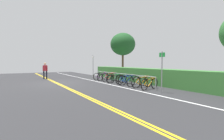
{
  "coord_description": "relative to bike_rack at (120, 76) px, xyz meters",
  "views": [
    {
      "loc": [
        13.75,
        -3.03,
        1.66
      ],
      "look_at": [
        2.91,
        3.55,
        1.08
      ],
      "focal_mm": 26.39,
      "sensor_mm": 36.0,
      "label": 1
    }
  ],
  "objects": [
    {
      "name": "bicycle_2",
      "position": [
        -1.84,
        0.11,
        -0.24
      ],
      "size": [
        0.58,
        1.82,
        0.79
      ],
      "color": "black",
      "rests_on": "ground_plane"
    },
    {
      "name": "centre_line_yellow_inner",
      "position": [
        -2.95,
        -4.35,
        -0.61
      ],
      "size": [
        27.89,
        0.1,
        0.0
      ],
      "primitive_type": "cube",
      "color": "gold",
      "rests_on": "ground_plane"
    },
    {
      "name": "sign_post_far",
      "position": [
        4.53,
        -0.3,
        0.75
      ],
      "size": [
        0.36,
        0.06,
        2.26
      ],
      "color": "gray",
      "rests_on": "ground_plane"
    },
    {
      "name": "bike_lane_stripe_white",
      "position": [
        -2.95,
        -1.04,
        -0.61
      ],
      "size": [
        27.89,
        0.12,
        0.0
      ],
      "primitive_type": "cube",
      "color": "white",
      "rests_on": "ground_plane"
    },
    {
      "name": "sign_post_near",
      "position": [
        -4.62,
        -0.22,
        0.84
      ],
      "size": [
        0.36,
        0.06,
        2.42
      ],
      "color": "gray",
      "rests_on": "ground_plane"
    },
    {
      "name": "tree_near_left",
      "position": [
        -5.51,
        4.11,
        3.23
      ],
      "size": [
        2.98,
        2.98,
        5.2
      ],
      "color": "brown",
      "rests_on": "ground_plane"
    },
    {
      "name": "centre_line_yellow_outer",
      "position": [
        -2.95,
        -4.19,
        -0.61
      ],
      "size": [
        27.89,
        0.1,
        0.0
      ],
      "primitive_type": "cube",
      "color": "gold",
      "rests_on": "ground_plane"
    },
    {
      "name": "bicycle_7",
      "position": [
        1.9,
        0.12,
        -0.29
      ],
      "size": [
        0.46,
        1.69,
        0.68
      ],
      "color": "black",
      "rests_on": "ground_plane"
    },
    {
      "name": "bicycle_4",
      "position": [
        -0.37,
        -0.13,
        -0.28
      ],
      "size": [
        0.51,
        1.67,
        0.7
      ],
      "color": "black",
      "rests_on": "ground_plane"
    },
    {
      "name": "hedge_backdrop",
      "position": [
        1.5,
        2.01,
        -0.02
      ],
      "size": [
        16.62,
        1.25,
        1.18
      ],
      "primitive_type": "cube",
      "color": "#387533",
      "rests_on": "ground_plane"
    },
    {
      "name": "bicycle_0",
      "position": [
        -3.35,
        0.04,
        -0.27
      ],
      "size": [
        0.46,
        1.7,
        0.72
      ],
      "color": "black",
      "rests_on": "ground_plane"
    },
    {
      "name": "bicycle_5",
      "position": [
        0.45,
        0.11,
        -0.26
      ],
      "size": [
        0.46,
        1.7,
        0.76
      ],
      "color": "black",
      "rests_on": "ground_plane"
    },
    {
      "name": "bicycle_3",
      "position": [
        -1.03,
        0.09,
        -0.29
      ],
      "size": [
        0.46,
        1.64,
        0.68
      ],
      "color": "black",
      "rests_on": "ground_plane"
    },
    {
      "name": "pedestrian",
      "position": [
        -6.88,
        -4.48,
        0.33
      ],
      "size": [
        0.32,
        0.44,
        1.65
      ],
      "color": "#1E1E2D",
      "rests_on": "ground_plane"
    },
    {
      "name": "bicycle_6",
      "position": [
        1.03,
        0.01,
        -0.26
      ],
      "size": [
        0.46,
        1.76,
        0.75
      ],
      "color": "black",
      "rests_on": "ground_plane"
    },
    {
      "name": "bicycle_1",
      "position": [
        -2.63,
        0.0,
        -0.29
      ],
      "size": [
        0.46,
        1.61,
        0.68
      ],
      "color": "black",
      "rests_on": "ground_plane"
    },
    {
      "name": "bicycle_9",
      "position": [
        3.34,
        -0.04,
        -0.27
      ],
      "size": [
        0.51,
        1.74,
        0.73
      ],
      "color": "black",
      "rests_on": "ground_plane"
    },
    {
      "name": "bicycle_8",
      "position": [
        2.5,
        0.1,
        -0.24
      ],
      "size": [
        0.46,
        1.81,
        0.79
      ],
      "color": "black",
      "rests_on": "ground_plane"
    },
    {
      "name": "ground_plane",
      "position": [
        -2.95,
        -4.27,
        -0.64
      ],
      "size": [
        30.99,
        11.87,
        0.05
      ],
      "primitive_type": "cube",
      "color": "#2B2B2D"
    },
    {
      "name": "bike_rack",
      "position": [
        0.0,
        0.0,
        0.0
      ],
      "size": [
        7.67,
        0.05,
        0.81
      ],
      "color": "#9EA0A5",
      "rests_on": "ground_plane"
    }
  ]
}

